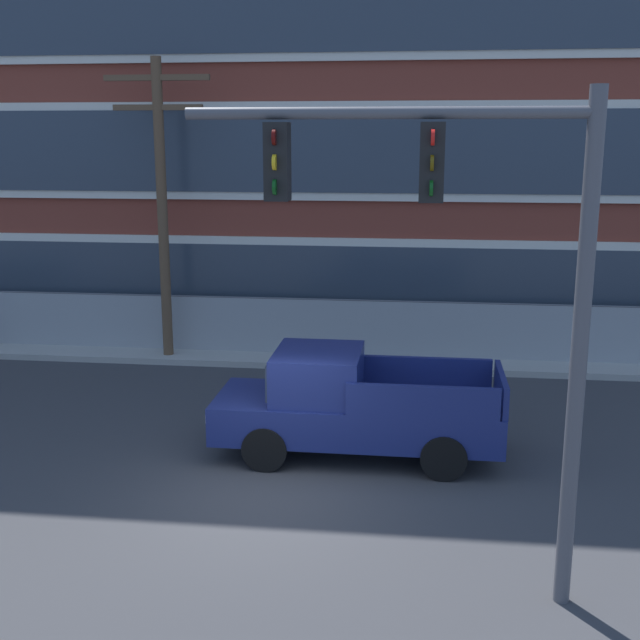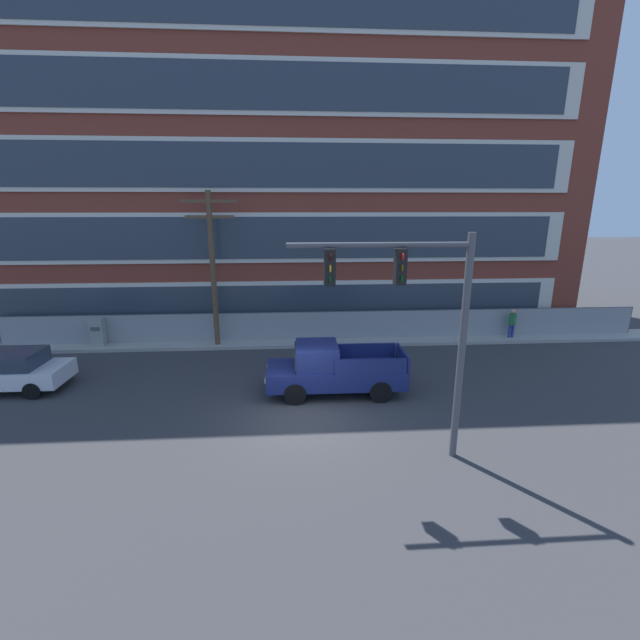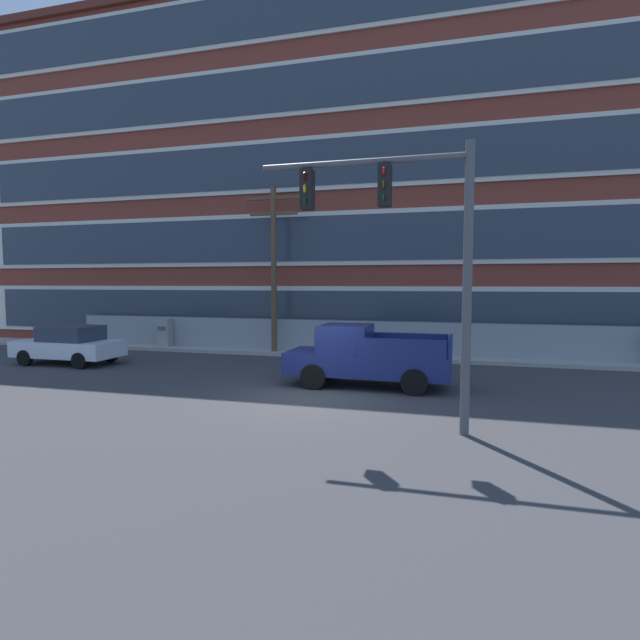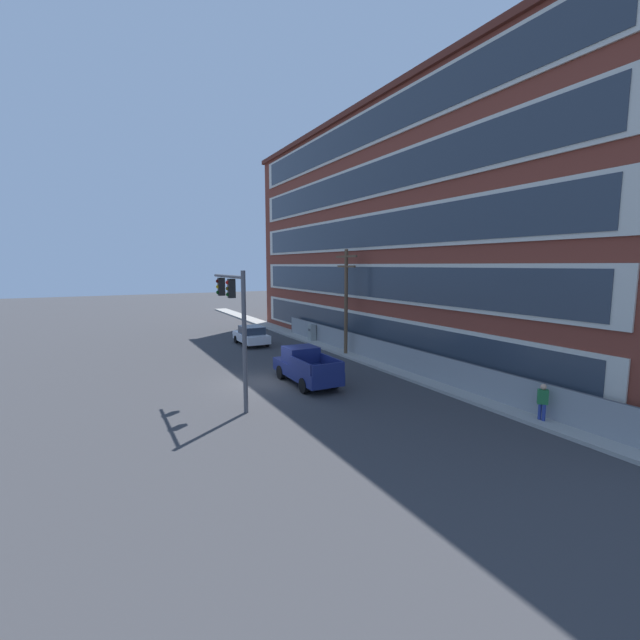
% 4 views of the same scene
% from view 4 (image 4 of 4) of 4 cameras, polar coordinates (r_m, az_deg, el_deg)
% --- Properties ---
extents(ground_plane, '(160.00, 160.00, 0.00)m').
position_cam_4_polar(ground_plane, '(24.33, -7.52, -8.26)').
color(ground_plane, '#38383A').
extents(sidewalk_building_side, '(80.00, 1.68, 0.16)m').
position_cam_4_polar(sidewalk_building_side, '(28.10, 8.37, -5.98)').
color(sidewalk_building_side, '#9E9B93').
rests_on(sidewalk_building_side, ground).
extents(brick_mill_building, '(38.95, 11.81, 17.66)m').
position_cam_4_polar(brick_mill_building, '(34.45, 13.64, 11.01)').
color(brick_mill_building, brown).
rests_on(brick_mill_building, ground).
extents(chain_link_fence, '(33.07, 0.06, 1.63)m').
position_cam_4_polar(chain_link_fence, '(26.79, 10.87, -5.05)').
color(chain_link_fence, gray).
rests_on(chain_link_fence, ground).
extents(traffic_signal_mast, '(4.75, 0.43, 6.29)m').
position_cam_4_polar(traffic_signal_mast, '(19.98, -11.26, 1.14)').
color(traffic_signal_mast, '#4C4C51').
rests_on(traffic_signal_mast, ground).
extents(pickup_truck_navy, '(5.23, 2.03, 1.96)m').
position_cam_4_polar(pickup_truck_navy, '(23.77, -1.96, -6.25)').
color(pickup_truck_navy, navy).
rests_on(pickup_truck_navy, ground).
extents(sedan_white, '(4.23, 1.98, 1.56)m').
position_cam_4_polar(sedan_white, '(35.46, -9.15, -2.03)').
color(sedan_white, silver).
rests_on(sedan_white, ground).
extents(utility_pole_near_corner, '(2.64, 0.26, 7.62)m').
position_cam_4_polar(utility_pole_near_corner, '(30.62, 3.49, 3.14)').
color(utility_pole_near_corner, brown).
rests_on(utility_pole_near_corner, ground).
extents(electrical_cabinet, '(0.64, 0.50, 1.52)m').
position_cam_4_polar(electrical_cabinet, '(36.27, -1.09, -1.78)').
color(electrical_cabinet, '#939993').
rests_on(electrical_cabinet, ground).
extents(pedestrian_near_cabinet, '(0.46, 0.45, 1.69)m').
position_cam_4_polar(pedestrian_near_cabinet, '(20.09, 27.54, -9.54)').
color(pedestrian_near_cabinet, navy).
rests_on(pedestrian_near_cabinet, ground).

